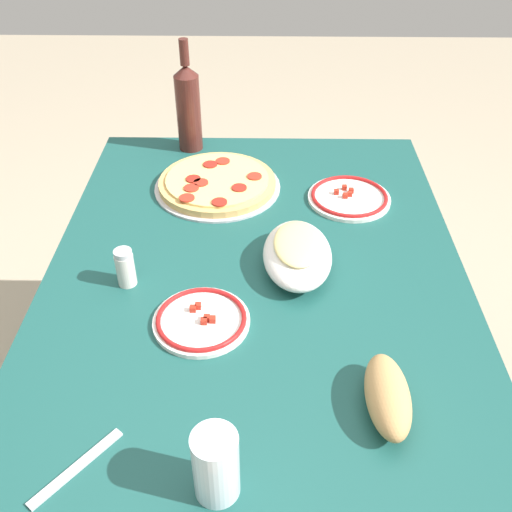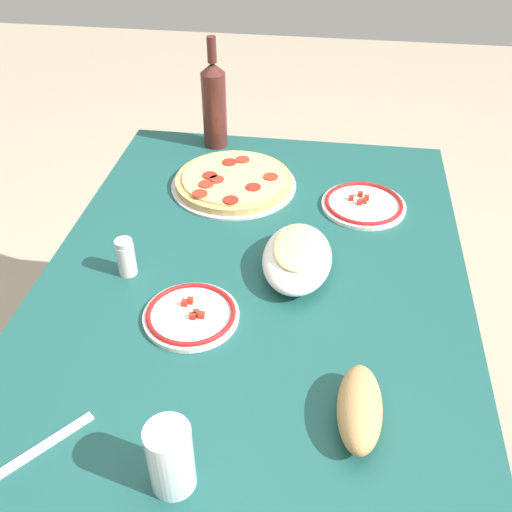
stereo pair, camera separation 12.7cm
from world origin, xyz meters
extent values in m
plane|color=tan|center=(0.00, 0.00, 0.00)|extent=(8.00, 8.00, 0.00)
cube|color=#194C47|center=(0.00, 0.00, 0.74)|extent=(1.24, 0.92, 0.03)
cylinder|color=#33302D|center=(0.56, -0.40, 0.36)|extent=(0.07, 0.07, 0.73)
cylinder|color=#33302D|center=(0.56, 0.40, 0.36)|extent=(0.07, 0.07, 0.73)
cylinder|color=#B7B7BC|center=(0.33, 0.11, 0.76)|extent=(0.33, 0.33, 0.01)
cylinder|color=tan|center=(0.33, 0.11, 0.77)|extent=(0.31, 0.31, 0.02)
cylinder|color=#EACC75|center=(0.33, 0.11, 0.79)|extent=(0.27, 0.27, 0.01)
cylinder|color=maroon|center=(0.28, 0.05, 0.79)|extent=(0.04, 0.04, 0.00)
cylinder|color=maroon|center=(0.40, 0.13, 0.79)|extent=(0.04, 0.04, 0.00)
cylinder|color=#B22D1E|center=(0.28, 0.17, 0.79)|extent=(0.04, 0.04, 0.00)
cylinder|color=maroon|center=(0.21, 0.09, 0.79)|extent=(0.04, 0.04, 0.00)
cylinder|color=maroon|center=(0.32, 0.17, 0.79)|extent=(0.04, 0.04, 0.00)
cylinder|color=#B22D1E|center=(0.34, 0.01, 0.79)|extent=(0.04, 0.04, 0.00)
cylinder|color=#B22D1E|center=(0.23, 0.18, 0.79)|extent=(0.04, 0.04, 0.00)
cylinder|color=#B22D1E|center=(0.30, 0.15, 0.79)|extent=(0.04, 0.04, 0.00)
cylinder|color=#B22D1E|center=(0.42, 0.10, 0.79)|extent=(0.04, 0.04, 0.00)
ellipsoid|color=white|center=(0.00, -0.09, 0.79)|extent=(0.24, 0.15, 0.07)
ellipsoid|color=#AD2819|center=(0.00, -0.09, 0.81)|extent=(0.20, 0.12, 0.03)
ellipsoid|color=#EFD684|center=(0.00, -0.09, 0.82)|extent=(0.17, 0.10, 0.02)
cylinder|color=#471E19|center=(0.56, 0.20, 0.87)|extent=(0.07, 0.07, 0.22)
cone|color=#471E19|center=(0.56, 0.20, 0.99)|extent=(0.07, 0.07, 0.03)
cylinder|color=#471E19|center=(0.56, 0.20, 1.04)|extent=(0.03, 0.03, 0.07)
cylinder|color=silver|center=(-0.53, 0.05, 0.82)|extent=(0.07, 0.07, 0.13)
cylinder|color=white|center=(-0.18, 0.10, 0.76)|extent=(0.19, 0.19, 0.01)
torus|color=red|center=(-0.18, 0.10, 0.77)|extent=(0.18, 0.18, 0.01)
cube|color=#AD2819|center=(-0.19, 0.10, 0.78)|extent=(0.01, 0.01, 0.01)
cube|color=#AD2819|center=(-0.15, 0.12, 0.78)|extent=(0.01, 0.01, 0.01)
cube|color=#AD2819|center=(-0.18, 0.08, 0.78)|extent=(0.01, 0.01, 0.01)
cube|color=#AD2819|center=(-0.18, 0.09, 0.78)|extent=(0.01, 0.01, 0.01)
cube|color=#AD2819|center=(-0.15, 0.11, 0.78)|extent=(0.01, 0.01, 0.01)
cylinder|color=white|center=(0.28, -0.24, 0.76)|extent=(0.21, 0.21, 0.01)
torus|color=red|center=(0.28, -0.24, 0.77)|extent=(0.20, 0.20, 0.01)
cube|color=#AD2819|center=(0.30, -0.24, 0.78)|extent=(0.01, 0.01, 0.01)
cube|color=#AD2819|center=(0.29, -0.20, 0.78)|extent=(0.01, 0.01, 0.01)
cube|color=#AD2819|center=(0.31, -0.23, 0.78)|extent=(0.01, 0.01, 0.01)
cube|color=#AD2819|center=(0.27, -0.22, 0.78)|extent=(0.01, 0.01, 0.01)
cube|color=#AD2819|center=(0.28, -0.24, 0.78)|extent=(0.01, 0.01, 0.01)
ellipsoid|color=tan|center=(-0.38, -0.23, 0.79)|extent=(0.18, 0.07, 0.07)
cylinder|color=silver|center=(-0.06, 0.27, 0.80)|extent=(0.04, 0.04, 0.07)
cylinder|color=#B7B7BC|center=(-0.06, 0.27, 0.84)|extent=(0.04, 0.04, 0.01)
cube|color=#B7B7BC|center=(-0.50, 0.27, 0.76)|extent=(0.14, 0.12, 0.00)
camera|label=1|loc=(-1.00, -0.02, 1.58)|focal=40.90mm
camera|label=2|loc=(-0.99, -0.14, 1.58)|focal=40.90mm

